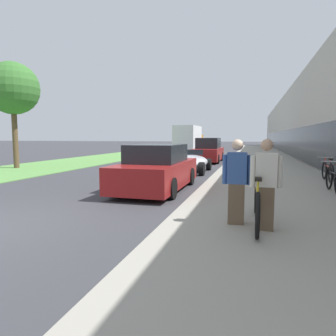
{
  "coord_description": "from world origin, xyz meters",
  "views": [
    {
      "loc": [
        4.98,
        -4.16,
        1.69
      ],
      "look_at": [
        0.13,
        13.17,
        -0.17
      ],
      "focal_mm": 32.0,
      "sensor_mm": 36.0,
      "label": 1
    }
  ],
  "objects_px": {
    "parked_sedan_curbside": "(157,169)",
    "street_tree_near": "(13,89)",
    "person_rider": "(266,185)",
    "moving_truck": "(189,139)",
    "cruiser_bike_nearest": "(334,180)",
    "tandem_bicycle": "(257,203)",
    "cruiser_bike_middle": "(328,171)",
    "vintage_roadster_curbside": "(189,162)",
    "person_bystander": "(237,182)",
    "parked_sedan_far": "(208,151)"
  },
  "relations": [
    {
      "from": "tandem_bicycle",
      "to": "cruiser_bike_middle",
      "type": "bearing_deg",
      "value": 68.0
    },
    {
      "from": "parked_sedan_curbside",
      "to": "street_tree_near",
      "type": "bearing_deg",
      "value": 155.45
    },
    {
      "from": "parked_sedan_curbside",
      "to": "street_tree_near",
      "type": "height_order",
      "value": "street_tree_near"
    },
    {
      "from": "tandem_bicycle",
      "to": "vintage_roadster_curbside",
      "type": "distance_m",
      "value": 9.14
    },
    {
      "from": "tandem_bicycle",
      "to": "parked_sedan_curbside",
      "type": "xyz_separation_m",
      "value": [
        -3.01,
        3.55,
        0.16
      ]
    },
    {
      "from": "tandem_bicycle",
      "to": "moving_truck",
      "type": "bearing_deg",
      "value": 104.06
    },
    {
      "from": "tandem_bicycle",
      "to": "cruiser_bike_middle",
      "type": "xyz_separation_m",
      "value": [
        2.53,
        6.27,
        -0.04
      ]
    },
    {
      "from": "cruiser_bike_nearest",
      "to": "street_tree_near",
      "type": "relative_size",
      "value": 0.3
    },
    {
      "from": "person_rider",
      "to": "street_tree_near",
      "type": "xyz_separation_m",
      "value": [
        -12.53,
        8.12,
        3.34
      ]
    },
    {
      "from": "person_rider",
      "to": "cruiser_bike_nearest",
      "type": "bearing_deg",
      "value": 63.98
    },
    {
      "from": "street_tree_near",
      "to": "parked_sedan_curbside",
      "type": "bearing_deg",
      "value": -24.55
    },
    {
      "from": "person_bystander",
      "to": "parked_sedan_far",
      "type": "xyz_separation_m",
      "value": [
        -2.6,
        14.91,
        -0.16
      ]
    },
    {
      "from": "person_rider",
      "to": "street_tree_near",
      "type": "relative_size",
      "value": 0.27
    },
    {
      "from": "person_rider",
      "to": "cruiser_bike_nearest",
      "type": "relative_size",
      "value": 0.91
    },
    {
      "from": "parked_sedan_far",
      "to": "cruiser_bike_middle",
      "type": "bearing_deg",
      "value": -57.45
    },
    {
      "from": "parked_sedan_far",
      "to": "parked_sedan_curbside",
      "type": "bearing_deg",
      "value": -90.3
    },
    {
      "from": "person_bystander",
      "to": "cruiser_bike_middle",
      "type": "distance_m",
      "value": 6.95
    },
    {
      "from": "tandem_bicycle",
      "to": "moving_truck",
      "type": "relative_size",
      "value": 0.33
    },
    {
      "from": "cruiser_bike_nearest",
      "to": "street_tree_near",
      "type": "height_order",
      "value": "street_tree_near"
    },
    {
      "from": "person_bystander",
      "to": "cruiser_bike_nearest",
      "type": "xyz_separation_m",
      "value": [
        2.52,
        3.92,
        -0.4
      ]
    },
    {
      "from": "vintage_roadster_curbside",
      "to": "moving_truck",
      "type": "distance_m",
      "value": 20.18
    },
    {
      "from": "cruiser_bike_middle",
      "to": "person_rider",
      "type": "bearing_deg",
      "value": -110.15
    },
    {
      "from": "person_bystander",
      "to": "parked_sedan_far",
      "type": "relative_size",
      "value": 0.34
    },
    {
      "from": "person_rider",
      "to": "parked_sedan_far",
      "type": "distance_m",
      "value": 15.46
    },
    {
      "from": "cruiser_bike_nearest",
      "to": "moving_truck",
      "type": "distance_m",
      "value": 26.21
    },
    {
      "from": "cruiser_bike_middle",
      "to": "vintage_roadster_curbside",
      "type": "xyz_separation_m",
      "value": [
        -5.57,
        2.36,
        -0.01
      ]
    },
    {
      "from": "person_bystander",
      "to": "parked_sedan_curbside",
      "type": "height_order",
      "value": "person_bystander"
    },
    {
      "from": "vintage_roadster_curbside",
      "to": "street_tree_near",
      "type": "height_order",
      "value": "street_tree_near"
    },
    {
      "from": "cruiser_bike_nearest",
      "to": "street_tree_near",
      "type": "xyz_separation_m",
      "value": [
        -14.56,
        3.96,
        3.75
      ]
    },
    {
      "from": "parked_sedan_curbside",
      "to": "moving_truck",
      "type": "xyz_separation_m",
      "value": [
        -4.09,
        24.82,
        0.82
      ]
    },
    {
      "from": "vintage_roadster_curbside",
      "to": "moving_truck",
      "type": "relative_size",
      "value": 0.55
    },
    {
      "from": "cruiser_bike_nearest",
      "to": "cruiser_bike_middle",
      "type": "xyz_separation_m",
      "value": [
        0.37,
        2.39,
        -0.01
      ]
    },
    {
      "from": "vintage_roadster_curbside",
      "to": "moving_truck",
      "type": "xyz_separation_m",
      "value": [
        -4.07,
        19.74,
        1.02
      ]
    },
    {
      "from": "cruiser_bike_nearest",
      "to": "parked_sedan_curbside",
      "type": "xyz_separation_m",
      "value": [
        -5.17,
        -0.33,
        0.18
      ]
    },
    {
      "from": "person_bystander",
      "to": "tandem_bicycle",
      "type": "bearing_deg",
      "value": 7.27
    },
    {
      "from": "cruiser_bike_middle",
      "to": "person_bystander",
      "type": "bearing_deg",
      "value": -114.6
    },
    {
      "from": "parked_sedan_far",
      "to": "street_tree_near",
      "type": "xyz_separation_m",
      "value": [
        -9.45,
        -7.03,
        3.5
      ]
    },
    {
      "from": "tandem_bicycle",
      "to": "cruiser_bike_nearest",
      "type": "bearing_deg",
      "value": 60.87
    },
    {
      "from": "cruiser_bike_middle",
      "to": "moving_truck",
      "type": "xyz_separation_m",
      "value": [
        -9.63,
        22.1,
        1.01
      ]
    },
    {
      "from": "tandem_bicycle",
      "to": "person_rider",
      "type": "height_order",
      "value": "person_rider"
    },
    {
      "from": "cruiser_bike_nearest",
      "to": "moving_truck",
      "type": "height_order",
      "value": "moving_truck"
    },
    {
      "from": "person_rider",
      "to": "parked_sedan_curbside",
      "type": "xyz_separation_m",
      "value": [
        -3.14,
        3.83,
        -0.23
      ]
    },
    {
      "from": "moving_truck",
      "to": "parked_sedan_far",
      "type": "bearing_deg",
      "value": -72.93
    },
    {
      "from": "person_rider",
      "to": "cruiser_bike_middle",
      "type": "height_order",
      "value": "person_rider"
    },
    {
      "from": "parked_sedan_curbside",
      "to": "moving_truck",
      "type": "distance_m",
      "value": 25.17
    },
    {
      "from": "vintage_roadster_curbside",
      "to": "person_bystander",
      "type": "bearing_deg",
      "value": -72.85
    },
    {
      "from": "vintage_roadster_curbside",
      "to": "street_tree_near",
      "type": "bearing_deg",
      "value": -175.19
    },
    {
      "from": "person_rider",
      "to": "moving_truck",
      "type": "xyz_separation_m",
      "value": [
        -7.23,
        28.65,
        0.59
      ]
    },
    {
      "from": "parked_sedan_far",
      "to": "moving_truck",
      "type": "bearing_deg",
      "value": 107.07
    },
    {
      "from": "parked_sedan_curbside",
      "to": "cruiser_bike_middle",
      "type": "bearing_deg",
      "value": 26.12
    }
  ]
}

